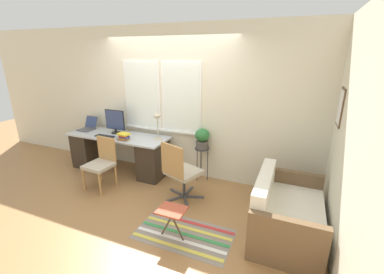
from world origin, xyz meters
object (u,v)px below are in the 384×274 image
(desk_lamp, at_px, (157,120))
(potted_plant, at_px, (202,138))
(office_chair_swivel, at_px, (180,171))
(couch_loveseat, at_px, (285,215))
(laptop, at_px, (88,127))
(desk_chair_wooden, at_px, (101,162))
(book_stack, at_px, (124,136))
(monitor, at_px, (115,121))
(plant_stand, at_px, (202,152))
(mouse, at_px, (116,138))
(keyboard, at_px, (105,136))
(folding_stool, at_px, (172,213))

(desk_lamp, relative_size, potted_plant, 1.33)
(office_chair_swivel, bearing_deg, couch_loveseat, -168.02)
(laptop, relative_size, desk_chair_wooden, 0.40)
(book_stack, relative_size, couch_loveseat, 0.18)
(monitor, xyz_separation_m, desk_chair_wooden, (0.26, -0.76, -0.51))
(desk_chair_wooden, relative_size, plant_stand, 1.41)
(monitor, height_order, couch_loveseat, monitor)
(plant_stand, bearing_deg, laptop, -175.75)
(desk_lamp, relative_size, office_chair_swivel, 0.49)
(couch_loveseat, xyz_separation_m, potted_plant, (-1.50, 1.00, 0.52))
(desk_lamp, height_order, couch_loveseat, desk_lamp)
(mouse, bearing_deg, couch_loveseat, -10.32)
(potted_plant, bearing_deg, book_stack, -161.31)
(laptop, distance_m, potted_plant, 2.44)
(mouse, relative_size, plant_stand, 0.11)
(laptop, height_order, desk_chair_wooden, laptop)
(keyboard, relative_size, book_stack, 1.69)
(office_chair_swivel, relative_size, potted_plant, 2.70)
(keyboard, height_order, potted_plant, potted_plant)
(desk_lamp, xyz_separation_m, plant_stand, (0.80, 0.16, -0.55))
(office_chair_swivel, distance_m, potted_plant, 0.83)
(desk_lamp, distance_m, potted_plant, 0.86)
(book_stack, height_order, potted_plant, potted_plant)
(book_stack, bearing_deg, plant_stand, 18.69)
(laptop, xyz_separation_m, office_chair_swivel, (2.37, -0.59, -0.28))
(laptop, relative_size, potted_plant, 0.97)
(desk_chair_wooden, xyz_separation_m, office_chair_swivel, (1.42, 0.15, 0.04))
(laptop, xyz_separation_m, desk_lamp, (1.64, 0.02, 0.30))
(plant_stand, relative_size, folding_stool, 1.46)
(desk_chair_wooden, bearing_deg, monitor, 113.03)
(keyboard, xyz_separation_m, mouse, (0.27, -0.01, 0.01))
(laptop, bearing_deg, couch_loveseat, -11.72)
(keyboard, xyz_separation_m, couch_loveseat, (3.28, -0.56, -0.46))
(book_stack, relative_size, potted_plant, 0.65)
(keyboard, relative_size, office_chair_swivel, 0.40)
(desk_lamp, xyz_separation_m, book_stack, (-0.54, -0.29, -0.29))
(monitor, relative_size, mouse, 6.62)
(mouse, distance_m, book_stack, 0.18)
(monitor, distance_m, mouse, 0.43)
(laptop, distance_m, plant_stand, 2.45)
(mouse, xyz_separation_m, desk_lamp, (0.71, 0.28, 0.34))
(keyboard, relative_size, potted_plant, 1.09)
(keyboard, relative_size, desk_lamp, 0.82)
(monitor, relative_size, potted_plant, 1.29)
(couch_loveseat, bearing_deg, desk_chair_wooden, 88.48)
(monitor, height_order, desk_chair_wooden, monitor)
(mouse, height_order, desk_chair_wooden, desk_chair_wooden)
(monitor, xyz_separation_m, office_chair_swivel, (1.68, -0.61, -0.47))
(book_stack, xyz_separation_m, couch_loveseat, (2.84, -0.55, -0.52))
(desk_lamp, bearing_deg, monitor, 179.85)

